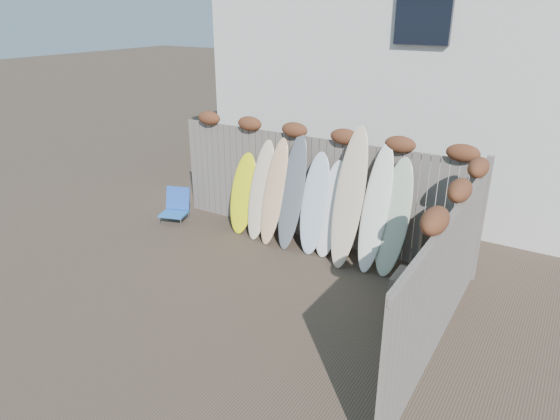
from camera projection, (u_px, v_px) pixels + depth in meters
The scene contains 16 objects.
ground at pixel (240, 293), 7.87m from camera, with size 80.00×80.00×0.00m, color #493A2D.
back_fence at pixel (316, 181), 9.28m from camera, with size 6.05×0.28×2.24m.
right_fence at pixel (445, 272), 6.18m from camera, with size 0.28×4.40×2.24m.
house at pixel (418, 53), 11.54m from camera, with size 8.50×5.50×6.33m.
beach_chair at pixel (176, 206), 10.44m from camera, with size 0.66×0.69×0.69m.
wooden_crate at pixel (413, 299), 7.07m from camera, with size 0.60×0.50×0.70m, color brown.
lattice_panel at pixel (441, 265), 7.08m from camera, with size 0.04×1.04×1.57m, color brown.
surfboard_0 at pixel (243, 193), 9.82m from camera, with size 0.55×0.07×1.62m, color #F3F40E.
surfboard_1 at pixel (261, 190), 9.54m from camera, with size 0.48×0.07×1.95m, color beige.
surfboard_2 at pixel (274, 192), 9.33m from camera, with size 0.45×0.07×2.04m, color #E1BA78.
surfboard_3 at pixel (292, 192), 9.14m from camera, with size 0.46×0.07×2.17m, color #545A61.
surfboard_4 at pixel (315, 203), 8.98m from camera, with size 0.51×0.07×1.88m, color silver.
surfboard_5 at pixel (331, 209), 8.86m from camera, with size 0.51×0.07×1.77m, color white.
surfboard_6 at pixel (349, 198), 8.46m from camera, with size 0.52×0.07×2.47m, color beige.
surfboard_7 at pixel (375, 209), 8.32m from camera, with size 0.46×0.07×2.21m, color white.
surfboard_8 at pixel (394, 217), 8.21m from camera, with size 0.53×0.07×2.02m, color #B5C7AB.
Camera 1 is at (4.09, -5.46, 4.18)m, focal length 32.00 mm.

